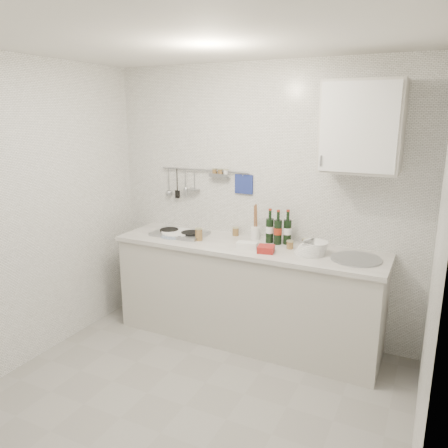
{
  "coord_description": "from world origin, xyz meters",
  "views": [
    {
      "loc": [
        1.47,
        -2.33,
        2.05
      ],
      "look_at": [
        -0.13,
        0.9,
        1.14
      ],
      "focal_mm": 35.0,
      "sensor_mm": 36.0,
      "label": 1
    }
  ],
  "objects_px": {
    "plate_stack_sink": "(312,248)",
    "utensil_crock": "(255,231)",
    "wall_cabinet": "(362,127)",
    "plate_stack_hob": "(176,233)",
    "wine_bottles": "(278,227)"
  },
  "relations": [
    {
      "from": "wall_cabinet",
      "to": "utensil_crock",
      "type": "xyz_separation_m",
      "value": [
        -0.89,
        0.05,
        -0.95
      ]
    },
    {
      "from": "wall_cabinet",
      "to": "utensil_crock",
      "type": "bearing_deg",
      "value": 176.5
    },
    {
      "from": "plate_stack_hob",
      "to": "plate_stack_sink",
      "type": "bearing_deg",
      "value": 0.8
    },
    {
      "from": "wall_cabinet",
      "to": "plate_stack_sink",
      "type": "xyz_separation_m",
      "value": [
        -0.31,
        -0.13,
        -0.98
      ]
    },
    {
      "from": "plate_stack_hob",
      "to": "utensil_crock",
      "type": "height_order",
      "value": "utensil_crock"
    },
    {
      "from": "plate_stack_hob",
      "to": "plate_stack_sink",
      "type": "relative_size",
      "value": 1.17
    },
    {
      "from": "plate_stack_sink",
      "to": "utensil_crock",
      "type": "xyz_separation_m",
      "value": [
        -0.59,
        0.18,
        0.03
      ]
    },
    {
      "from": "wall_cabinet",
      "to": "wine_bottles",
      "type": "bearing_deg",
      "value": 177.38
    },
    {
      "from": "plate_stack_hob",
      "to": "wine_bottles",
      "type": "xyz_separation_m",
      "value": [
        0.96,
        0.18,
        0.13
      ]
    },
    {
      "from": "wall_cabinet",
      "to": "plate_stack_hob",
      "type": "xyz_separation_m",
      "value": [
        -1.62,
        -0.15,
        -1.01
      ]
    },
    {
      "from": "wall_cabinet",
      "to": "utensil_crock",
      "type": "relative_size",
      "value": 2.06
    },
    {
      "from": "wall_cabinet",
      "to": "utensil_crock",
      "type": "height_order",
      "value": "wall_cabinet"
    },
    {
      "from": "plate_stack_hob",
      "to": "utensil_crock",
      "type": "bearing_deg",
      "value": 15.43
    },
    {
      "from": "wall_cabinet",
      "to": "plate_stack_sink",
      "type": "distance_m",
      "value": 1.03
    },
    {
      "from": "plate_stack_hob",
      "to": "wine_bottles",
      "type": "distance_m",
      "value": 0.99
    }
  ]
}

